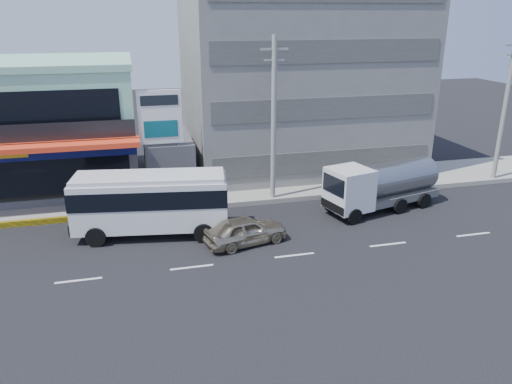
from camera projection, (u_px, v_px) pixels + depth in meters
ground at (192, 267)px, 23.09m from camera, size 120.00×120.00×0.00m
sidewalk at (249, 190)px, 32.86m from camera, size 70.00×5.00×0.30m
shop_building at (41, 128)px, 32.65m from camera, size 12.40×11.70×8.00m
concrete_building at (298, 73)px, 36.72m from camera, size 16.00×12.00×14.00m
gap_structure at (168, 161)px, 33.46m from camera, size 3.00×6.00×3.50m
satellite_dish at (168, 138)px, 31.93m from camera, size 1.50×1.50×0.15m
billboard at (161, 123)px, 29.72m from camera, size 2.60×0.18×6.90m
utility_pole_near at (274, 120)px, 29.49m from camera, size 1.60×0.30×10.00m
utility_pole_far at (505, 108)px, 33.15m from camera, size 1.60×0.30×10.00m
minibus at (151, 199)px, 25.92m from camera, size 8.21×3.73×3.31m
sedan at (246, 230)px, 25.25m from camera, size 4.55×2.69×1.45m
tanker_truck at (379, 185)px, 29.36m from camera, size 7.61×3.85×2.88m
motorcycle_rider at (104, 226)px, 25.78m from camera, size 1.81×1.06×2.20m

